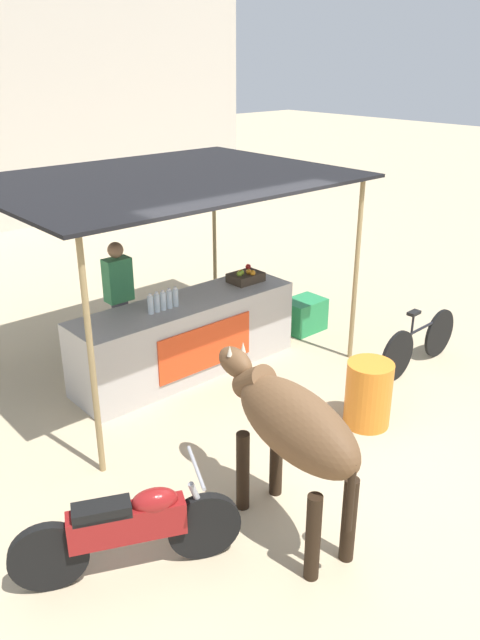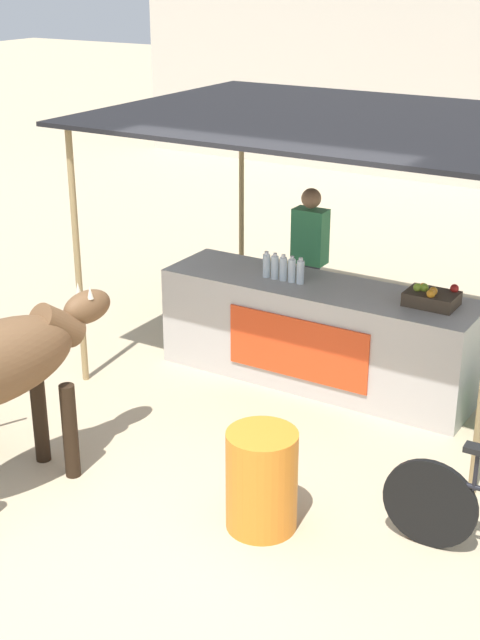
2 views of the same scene
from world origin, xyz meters
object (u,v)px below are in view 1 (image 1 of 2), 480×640
(bicycle_leaning, at_px, (419,343))
(stall_counter, at_px, (186,337))
(water_barrel, at_px, (368,394))
(vendor_behind_counter, at_px, (120,303))
(motorcycle_parked, at_px, (131,528))
(cooler_box, at_px, (304,315))
(cow, at_px, (291,425))
(fruit_crate, at_px, (246,277))

(bicycle_leaning, bearing_deg, stall_counter, 140.60)
(water_barrel, xyz_separation_m, bicycle_leaning, (1.58, 0.42, -0.02))
(stall_counter, bearing_deg, bicycle_leaning, -39.40)
(vendor_behind_counter, height_order, motorcycle_parked, vendor_behind_counter)
(stall_counter, height_order, vendor_behind_counter, vendor_behind_counter)
(vendor_behind_counter, xyz_separation_m, motorcycle_parked, (-1.88, -3.20, -0.42))
(cooler_box, distance_m, bicycle_leaning, 1.83)
(water_barrel, bearing_deg, motorcycle_parked, -177.56)
(cow, relative_size, motorcycle_parked, 1.11)
(stall_counter, xyz_separation_m, fruit_crate, (1.06, 0.05, 0.55))
(fruit_crate, height_order, cooler_box, fruit_crate)
(cow, height_order, motorcycle_parked, cow)
(water_barrel, height_order, motorcycle_parked, motorcycle_parked)
(stall_counter, relative_size, bicycle_leaning, 1.81)
(bicycle_leaning, bearing_deg, cooler_box, 97.72)
(water_barrel, height_order, cow, cow)
(water_barrel, xyz_separation_m, motorcycle_parked, (-3.10, -0.13, 0.06))
(fruit_crate, xyz_separation_m, motorcycle_parked, (-3.42, -2.50, -0.60))
(cow, distance_m, bicycle_leaning, 3.62)
(fruit_crate, relative_size, motorcycle_parked, 0.26)
(cow, distance_m, motorcycle_parked, 1.48)
(water_barrel, relative_size, cow, 0.40)
(stall_counter, bearing_deg, vendor_behind_counter, 122.70)
(fruit_crate, height_order, bicycle_leaning, fruit_crate)
(cooler_box, height_order, water_barrel, water_barrel)
(vendor_behind_counter, bearing_deg, motorcycle_parked, -120.37)
(stall_counter, height_order, water_barrel, stall_counter)
(motorcycle_parked, bearing_deg, cooler_box, 27.96)
(fruit_crate, bearing_deg, water_barrel, -97.61)
(motorcycle_parked, height_order, bicycle_leaning, motorcycle_parked)
(fruit_crate, relative_size, cow, 0.24)
(cooler_box, bearing_deg, cow, -138.43)
(cooler_box, bearing_deg, motorcycle_parked, -152.04)
(vendor_behind_counter, bearing_deg, water_barrel, -68.30)
(water_barrel, xyz_separation_m, cow, (-1.83, -0.58, 0.66))
(cooler_box, relative_size, cow, 0.32)
(cooler_box, relative_size, bicycle_leaning, 0.36)
(stall_counter, height_order, bicycle_leaning, stall_counter)
(cow, bearing_deg, stall_counter, 69.41)
(stall_counter, bearing_deg, fruit_crate, 2.83)
(stall_counter, distance_m, vendor_behind_counter, 0.97)
(vendor_behind_counter, xyz_separation_m, water_barrel, (1.22, -3.07, -0.48))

